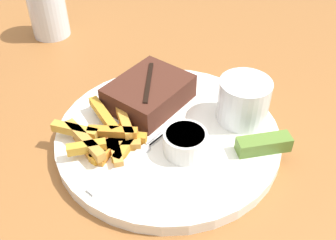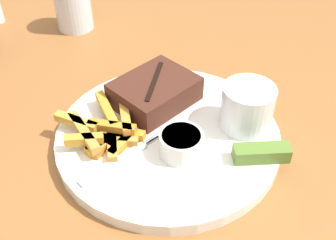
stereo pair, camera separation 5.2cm
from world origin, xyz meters
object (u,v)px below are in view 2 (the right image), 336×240
at_px(coleslaw_cup, 247,105).
at_px(drinking_glass, 73,5).
at_px(steak_portion, 155,92).
at_px(fork_utensil, 121,159).
at_px(dinner_plate, 168,136).
at_px(dipping_sauce_cup, 181,143).
at_px(pickle_spear, 261,153).

distance_m(coleslaw_cup, drinking_glass, 0.43).
distance_m(steak_portion, fork_utensil, 0.13).
bearing_deg(fork_utensil, drinking_glass, 65.78).
bearing_deg(coleslaw_cup, dinner_plate, 141.62).
height_order(coleslaw_cup, drinking_glass, drinking_glass).
distance_m(dipping_sauce_cup, fork_utensil, 0.08).
distance_m(dinner_plate, drinking_glass, 0.38).
distance_m(pickle_spear, fork_utensil, 0.18).
height_order(dinner_plate, drinking_glass, drinking_glass).
distance_m(dinner_plate, pickle_spear, 0.13).
height_order(steak_portion, fork_utensil, steak_portion).
xyz_separation_m(coleslaw_cup, dipping_sauce_cup, (-0.10, 0.03, -0.02)).
bearing_deg(dipping_sauce_cup, pickle_spear, -52.40).
height_order(dipping_sauce_cup, pickle_spear, dipping_sauce_cup).
height_order(steak_portion, pickle_spear, steak_portion).
relative_size(coleslaw_cup, drinking_glass, 0.74).
distance_m(dipping_sauce_cup, pickle_spear, 0.10).
relative_size(dinner_plate, steak_portion, 2.65).
distance_m(dipping_sauce_cup, drinking_glass, 0.42).
bearing_deg(steak_portion, fork_utensil, -154.69).
relative_size(fork_utensil, drinking_glass, 1.40).
height_order(coleslaw_cup, fork_utensil, coleslaw_cup).
height_order(dipping_sauce_cup, drinking_glass, drinking_glass).
xyz_separation_m(dipping_sauce_cup, drinking_glass, (0.13, 0.40, 0.01)).
bearing_deg(steak_portion, drinking_glass, 76.07).
relative_size(pickle_spear, drinking_glass, 0.70).
xyz_separation_m(coleslaw_cup, drinking_glass, (0.02, 0.43, -0.00)).
bearing_deg(pickle_spear, steak_portion, 93.46).
distance_m(dinner_plate, steak_portion, 0.07).
xyz_separation_m(steak_portion, coleslaw_cup, (0.05, -0.13, 0.02)).
relative_size(steak_portion, pickle_spear, 1.73).
distance_m(coleslaw_cup, dipping_sauce_cup, 0.11).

